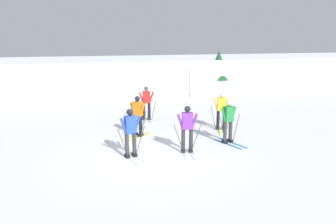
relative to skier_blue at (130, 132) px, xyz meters
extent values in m
plane|color=white|center=(0.76, -0.22, -0.92)|extent=(120.00, 120.00, 0.00)
cube|color=white|center=(0.76, 18.42, 0.27)|extent=(80.00, 9.92, 2.37)
cube|color=silver|center=(0.17, -0.11, -0.91)|extent=(0.43, 1.58, 0.02)
cube|color=silver|center=(-0.11, -0.17, -0.91)|extent=(0.43, 1.58, 0.02)
cube|color=black|center=(0.13, 0.04, -0.85)|extent=(0.17, 0.28, 0.10)
cube|color=black|center=(-0.14, -0.02, -0.85)|extent=(0.17, 0.28, 0.10)
cylinder|color=#38333D|center=(0.13, 0.04, -0.37)|extent=(0.14, 0.14, 0.85)
cylinder|color=#38333D|center=(-0.14, -0.02, -0.37)|extent=(0.14, 0.14, 0.85)
cube|color=#284CB7|center=(0.00, 0.01, 0.25)|extent=(0.42, 0.31, 0.60)
cylinder|color=#284CB7|center=(0.25, 0.04, 0.24)|extent=(0.27, 0.14, 0.55)
cylinder|color=#284CB7|center=(-0.24, -0.06, 0.24)|extent=(0.27, 0.14, 0.55)
sphere|color=black|center=(0.00, 0.01, 0.68)|extent=(0.22, 0.22, 0.22)
cylinder|color=#38383D|center=(0.32, -0.02, -0.38)|extent=(0.39, 0.11, 1.09)
cylinder|color=#38383D|center=(-0.28, -0.15, -0.38)|extent=(0.39, 0.11, 1.09)
cube|color=#237AC6|center=(4.16, 0.49, -0.91)|extent=(0.49, 1.57, 0.02)
cube|color=#237AC6|center=(3.89, 0.42, -0.91)|extent=(0.49, 1.57, 0.02)
cube|color=black|center=(4.12, 0.63, -0.85)|extent=(0.18, 0.28, 0.10)
cube|color=black|center=(3.85, 0.56, -0.85)|extent=(0.18, 0.28, 0.10)
cylinder|color=#38333D|center=(4.12, 0.63, -0.37)|extent=(0.14, 0.14, 0.85)
cylinder|color=#38333D|center=(3.85, 0.56, -0.37)|extent=(0.14, 0.14, 0.85)
cube|color=#23843D|center=(3.99, 0.60, 0.25)|extent=(0.43, 0.33, 0.60)
cylinder|color=#23843D|center=(4.23, 0.64, 0.24)|extent=(0.27, 0.15, 0.55)
cylinder|color=#23843D|center=(3.75, 0.52, 0.24)|extent=(0.27, 0.15, 0.55)
sphere|color=silver|center=(3.99, 0.60, 0.68)|extent=(0.22, 0.22, 0.22)
cylinder|color=#38383D|center=(4.34, 0.59, -0.36)|extent=(0.32, 0.11, 1.12)
cylinder|color=#38383D|center=(3.68, 0.42, -0.36)|extent=(0.32, 0.11, 1.12)
cube|color=gold|center=(4.75, 2.42, -0.91)|extent=(0.57, 1.55, 0.02)
cube|color=gold|center=(4.48, 2.50, -0.91)|extent=(0.57, 1.55, 0.02)
cube|color=black|center=(4.79, 2.56, -0.85)|extent=(0.19, 0.28, 0.10)
cube|color=black|center=(4.53, 2.64, -0.85)|extent=(0.19, 0.28, 0.10)
cylinder|color=black|center=(4.79, 2.56, -0.37)|extent=(0.14, 0.14, 0.85)
cylinder|color=black|center=(4.53, 2.64, -0.37)|extent=(0.14, 0.14, 0.85)
cube|color=yellow|center=(4.66, 2.60, 0.25)|extent=(0.43, 0.34, 0.60)
cylinder|color=yellow|center=(4.89, 2.51, 0.24)|extent=(0.27, 0.16, 0.55)
cylinder|color=yellow|center=(4.41, 2.66, 0.24)|extent=(0.27, 0.16, 0.55)
sphere|color=silver|center=(4.66, 2.60, 0.68)|extent=(0.22, 0.22, 0.22)
cylinder|color=#38383D|center=(4.98, 2.39, -0.36)|extent=(0.26, 0.10, 1.13)
cylinder|color=#38383D|center=(4.28, 2.62, -0.36)|extent=(0.26, 0.10, 1.13)
cube|color=silver|center=(2.15, -0.24, -0.91)|extent=(0.41, 1.58, 0.02)
cube|color=silver|center=(1.88, -0.18, -0.91)|extent=(0.41, 1.58, 0.02)
cube|color=black|center=(2.18, -0.09, -0.85)|extent=(0.17, 0.28, 0.10)
cube|color=black|center=(1.91, -0.03, -0.85)|extent=(0.17, 0.28, 0.10)
cylinder|color=#2D2D33|center=(2.18, -0.09, -0.37)|extent=(0.14, 0.14, 0.85)
cylinder|color=#2D2D33|center=(1.91, -0.03, -0.37)|extent=(0.14, 0.14, 0.85)
cube|color=purple|center=(2.04, -0.06, 0.25)|extent=(0.42, 0.31, 0.60)
cylinder|color=purple|center=(2.28, -0.13, 0.24)|extent=(0.27, 0.14, 0.55)
cylinder|color=purple|center=(1.79, -0.03, 0.24)|extent=(0.27, 0.14, 0.55)
sphere|color=black|center=(2.04, -0.06, 0.68)|extent=(0.22, 0.22, 0.22)
cylinder|color=#38383D|center=(2.32, -0.22, -0.38)|extent=(0.40, 0.11, 1.08)
cylinder|color=#38383D|center=(1.73, -0.10, -0.38)|extent=(0.40, 0.11, 1.08)
cube|color=silver|center=(2.03, 5.34, -0.91)|extent=(0.34, 1.59, 0.02)
cube|color=silver|center=(1.76, 5.38, -0.91)|extent=(0.34, 1.59, 0.02)
cube|color=black|center=(2.06, 5.48, -0.85)|extent=(0.16, 0.28, 0.10)
cube|color=black|center=(1.78, 5.53, -0.85)|extent=(0.16, 0.28, 0.10)
cylinder|color=black|center=(2.06, 5.48, -0.37)|extent=(0.14, 0.14, 0.85)
cylinder|color=black|center=(1.78, 5.53, -0.37)|extent=(0.14, 0.14, 0.85)
cube|color=red|center=(1.92, 5.51, 0.25)|extent=(0.41, 0.30, 0.60)
cylinder|color=red|center=(2.16, 5.45, 0.24)|extent=(0.27, 0.13, 0.55)
cylinder|color=red|center=(1.67, 5.53, 0.24)|extent=(0.27, 0.13, 0.55)
sphere|color=#4C4C56|center=(1.92, 5.51, 0.68)|extent=(0.22, 0.22, 0.22)
cylinder|color=#38383D|center=(2.27, 5.35, -0.38)|extent=(0.27, 0.07, 1.08)
cylinder|color=#38383D|center=(1.54, 5.47, -0.38)|extent=(0.27, 0.07, 1.08)
cube|color=#B7B2A3|center=(1.95, 5.71, 0.27)|extent=(0.30, 0.22, 0.40)
cube|color=gold|center=(0.82, 2.41, -0.91)|extent=(1.25, 1.14, 0.02)
cube|color=gold|center=(0.63, 2.62, -0.91)|extent=(1.25, 1.14, 0.02)
cube|color=black|center=(0.93, 2.51, -0.85)|extent=(0.27, 0.26, 0.10)
cube|color=black|center=(0.74, 2.72, -0.85)|extent=(0.27, 0.26, 0.10)
cylinder|color=black|center=(0.93, 2.51, -0.37)|extent=(0.14, 0.14, 0.85)
cylinder|color=black|center=(0.74, 2.72, -0.37)|extent=(0.14, 0.14, 0.85)
cube|color=orange|center=(0.83, 2.62, 0.25)|extent=(0.43, 0.44, 0.60)
cylinder|color=orange|center=(0.99, 2.42, 0.24)|extent=(0.24, 0.25, 0.55)
cylinder|color=orange|center=(0.65, 2.79, 0.24)|extent=(0.24, 0.25, 0.55)
sphere|color=black|center=(0.83, 2.62, 0.68)|extent=(0.22, 0.22, 0.22)
cylinder|color=#38383D|center=(0.99, 2.29, -0.35)|extent=(0.23, 0.25, 1.14)
cylinder|color=#38383D|center=(0.53, 2.81, -0.35)|extent=(0.23, 0.25, 1.14)
cylinder|color=black|center=(6.48, 11.45, 0.13)|extent=(0.04, 0.04, 2.09)
cylinder|color=#513823|center=(9.95, 14.21, -0.50)|extent=(0.22, 0.22, 0.83)
cone|color=#194C23|center=(9.95, 14.21, 1.04)|extent=(1.80, 1.80, 2.25)
camera|label=1|loc=(-2.30, -11.71, 3.14)|focal=38.40mm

